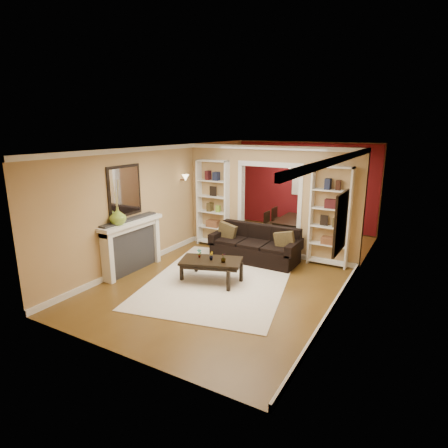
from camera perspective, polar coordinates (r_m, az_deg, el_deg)
The scene contains 30 objects.
floor at distance 8.71m, azimuth 3.65°, elevation -6.49°, with size 8.00×8.00×0.00m, color brown.
ceiling at distance 8.14m, azimuth 3.96°, elevation 11.54°, with size 8.00×8.00×0.00m, color white.
wall_back at distance 12.00m, azimuth 12.22°, elevation 5.72°, with size 8.00×8.00×0.00m, color tan.
wall_front at distance 5.16m, azimuth -16.11°, elevation -6.12°, with size 8.00×8.00×0.00m, color tan.
wall_left at distance 9.50m, azimuth -8.53°, elevation 3.63°, with size 8.00×8.00×0.00m, color tan.
wall_right at distance 7.65m, azimuth 19.14°, elevation 0.32°, with size 8.00×8.00×0.00m, color tan.
partition_wall at distance 9.40m, azimuth 7.00°, elevation 3.56°, with size 4.50×0.15×2.70m, color tan.
red_back_panel at distance 11.97m, azimuth 12.17°, elevation 5.56°, with size 4.44×0.04×2.64m, color maroon.
dining_window at distance 11.90m, azimuth 12.17°, elevation 6.63°, with size 0.78×0.03×0.98m, color #8CA5CC.
area_rug at distance 8.00m, azimuth -0.56°, elevation -8.39°, with size 2.74×3.83×0.01m, color white.
sofa at distance 8.97m, azimuth 4.73°, elevation -3.07°, with size 2.12×0.92×0.83m, color black.
pillow_left at distance 9.22m, azimuth 0.47°, elevation -1.12°, with size 0.46×0.13×0.46m, color brown.
pillow_right at distance 8.62m, azimuth 9.24°, elevation -2.47°, with size 0.45×0.13×0.45m, color brown.
coffee_table at distance 7.83m, azimuth -1.96°, elevation -7.10°, with size 1.24×0.67×0.47m, color black.
plant_left at distance 7.86m, azimuth -3.79°, elevation -4.47°, with size 0.10×0.07×0.19m, color #336626.
plant_center at distance 7.72m, azimuth -1.98°, elevation -4.87°, with size 0.10×0.08×0.17m, color #336626.
plant_right at distance 7.58m, azimuth -0.11°, elevation -5.19°, with size 0.11×0.11×0.19m, color #336626.
bookshelf_left at distance 9.98m, azimuth -1.66°, elevation 3.13°, with size 0.90×0.30×2.30m, color white.
bookshelf_right at distance 8.81m, azimuth 15.86°, elevation 1.05°, with size 0.90×0.30×2.30m, color white.
fireplace at distance 8.48m, azimuth -13.71°, elevation -3.32°, with size 0.32×1.70×1.16m, color white.
vase at distance 8.02m, azimuth -15.88°, elevation 1.15°, with size 0.35×0.35×0.36m, color #82AC37.
mirror at distance 8.30m, azimuth -14.92°, elevation 4.89°, with size 0.03×0.95×1.10m, color silver.
wall_sconce at distance 9.80m, azimuth -6.18°, elevation 6.88°, with size 0.18×0.18×0.22m, color #FFE0A5.
framed_art at distance 6.65m, azimuth 17.31°, elevation 0.20°, with size 0.04×0.85×1.05m, color black.
dining_table at distance 11.14m, azimuth 10.67°, elevation -0.56°, with size 0.85×1.53×0.54m, color black.
dining_chair_nw at distance 11.02m, azimuth 7.48°, elevation -0.02°, with size 0.37×0.37×0.75m, color black.
dining_chair_ne at distance 10.67m, azimuth 12.95°, elevation -0.62°, with size 0.40×0.40×0.80m, color black.
dining_chair_sw at distance 11.56m, azimuth 8.61°, elevation 0.67°, with size 0.38×0.38×0.77m, color black.
dining_chair_se at distance 11.23m, azimuth 13.85°, elevation 0.03°, with size 0.39×0.39×0.78m, color black.
chandelier at distance 10.69m, azimuth 10.27°, elevation 8.39°, with size 0.50×0.50×0.30m, color #371F19.
Camera 1 is at (3.53, -7.33, 3.12)m, focal length 30.00 mm.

